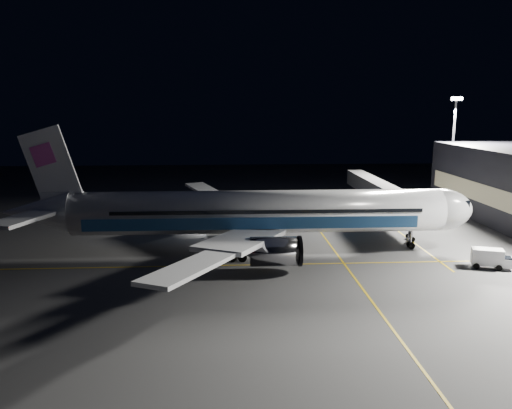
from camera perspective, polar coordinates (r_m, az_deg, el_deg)
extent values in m
plane|color=#4C4C4F|center=(66.46, 0.35, -5.30)|extent=(200.00, 200.00, 0.00)
cube|color=gold|center=(67.80, 8.85, -5.10)|extent=(0.25, 80.00, 0.01)
cube|color=gold|center=(60.74, 0.71, -6.90)|extent=(70.00, 0.25, 0.01)
cube|color=gold|center=(80.30, 15.78, -2.83)|extent=(0.25, 40.00, 0.01)
cylinder|color=silver|center=(65.16, 0.36, -0.83)|extent=(48.00, 5.60, 5.60)
ellipsoid|color=silver|center=(70.80, 20.13, -0.55)|extent=(8.96, 5.60, 5.60)
cube|color=black|center=(71.56, 21.88, 0.26)|extent=(2.20, 3.40, 0.90)
cone|color=silver|center=(69.45, -23.82, -0.79)|extent=(9.00, 5.49, 5.49)
cube|color=#1D4B88|center=(68.01, -0.63, -1.10)|extent=(42.24, 0.25, 1.50)
cube|color=#1D4B88|center=(62.59, -0.40, -2.17)|extent=(42.24, 0.25, 1.50)
cube|color=silver|center=(73.21, -1.99, -0.78)|extent=(11.36, 15.23, 1.53)
cube|color=silver|center=(57.65, -1.63, -4.06)|extent=(11.36, 15.23, 1.53)
cube|color=silver|center=(85.39, -5.53, 1.49)|extent=(8.57, 13.22, 1.31)
cube|color=silver|center=(45.55, -7.54, -7.18)|extent=(8.57, 13.22, 1.31)
cube|color=silver|center=(74.02, -22.09, 0.27)|extent=(6.20, 9.67, 0.45)
cube|color=silver|center=(64.47, -25.02, -1.48)|extent=(6.20, 9.67, 0.45)
cube|color=white|center=(67.78, -22.39, 4.11)|extent=(7.53, 0.40, 10.28)
cube|color=#E54EBC|center=(67.91, -23.12, 5.26)|extent=(3.22, 0.55, 3.22)
cylinder|color=#B7B7BF|center=(74.60, 0.85, -1.45)|extent=(5.60, 3.40, 3.40)
cylinder|color=#B7B7BF|center=(57.22, 2.12, -5.38)|extent=(5.60, 3.40, 3.40)
cylinder|color=#9999A0|center=(70.39, 17.29, -3.82)|extent=(0.26, 0.26, 2.50)
cylinder|color=black|center=(70.60, 17.25, -4.45)|extent=(0.90, 0.70, 0.90)
cylinder|color=#9999A0|center=(70.16, -2.32, -3.37)|extent=(0.26, 0.26, 2.50)
cylinder|color=#9999A0|center=(61.87, -2.18, -5.36)|extent=(0.26, 0.26, 2.50)
cylinder|color=black|center=(70.34, -2.31, -3.92)|extent=(1.10, 1.60, 1.10)
cylinder|color=black|center=(62.07, -2.18, -5.98)|extent=(1.10, 1.60, 1.10)
cube|color=brown|center=(88.83, 24.28, 1.20)|extent=(0.15, 36.00, 3.00)
cube|color=#B2B2B7|center=(88.76, 13.86, 1.60)|extent=(3.00, 33.90, 2.80)
cube|color=#B2B2B7|center=(74.00, 17.41, -0.45)|extent=(3.60, 3.20, 3.40)
cylinder|color=#9999A0|center=(74.65, 17.27, -2.74)|extent=(0.70, 0.70, 3.10)
cylinder|color=black|center=(74.12, 17.46, -3.81)|extent=(0.70, 0.30, 0.70)
cylinder|color=black|center=(75.75, 16.98, -3.46)|extent=(0.70, 0.30, 0.70)
cylinder|color=#59595E|center=(105.62, 21.51, 5.58)|extent=(0.44, 0.44, 20.00)
cube|color=#59595E|center=(105.26, 21.92, 11.17)|extent=(2.40, 0.50, 0.80)
cube|color=white|center=(104.94, 22.00, 11.16)|extent=(2.20, 0.15, 0.60)
cube|color=silver|center=(65.35, 24.92, -5.43)|extent=(3.85, 2.79, 1.91)
cube|color=silver|center=(65.86, 26.68, -5.93)|extent=(1.86, 2.02, 1.04)
cube|color=black|center=(65.74, 26.71, -5.57)|extent=(1.47, 1.74, 0.43)
cylinder|color=black|center=(66.69, 25.77, -6.08)|extent=(0.73, 0.44, 0.70)
cylinder|color=black|center=(64.97, 26.03, -6.54)|extent=(0.73, 0.44, 0.70)
cylinder|color=black|center=(66.30, 23.69, -6.00)|extent=(0.73, 0.44, 0.70)
cylinder|color=black|center=(64.57, 23.89, -6.46)|extent=(0.73, 0.44, 0.70)
cube|color=black|center=(79.26, -5.67, -2.09)|extent=(2.76, 2.21, 1.10)
cube|color=black|center=(79.11, -5.68, -1.60)|extent=(1.27, 1.27, 0.60)
sphere|color=#FFF2CC|center=(78.75, -6.22, -2.19)|extent=(0.26, 0.26, 0.26)
sphere|color=#FFF2CC|center=(78.38, -5.54, -2.24)|extent=(0.26, 0.26, 0.26)
cylinder|color=black|center=(79.81, -4.84, -2.31)|extent=(0.64, 0.41, 0.60)
cylinder|color=black|center=(78.28, -5.29, -2.59)|extent=(0.64, 0.41, 0.60)
cylinder|color=black|center=(80.46, -6.04, -2.22)|extent=(0.64, 0.41, 0.60)
cylinder|color=black|center=(78.94, -6.50, -2.50)|extent=(0.64, 0.41, 0.60)
cone|color=#FF550A|center=(80.21, 2.70, -2.22)|extent=(0.39, 0.39, 0.59)
cone|color=#FF550A|center=(70.12, -1.98, -4.16)|extent=(0.43, 0.43, 0.64)
cone|color=#FF550A|center=(76.06, -2.91, -2.98)|extent=(0.36, 0.36, 0.54)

